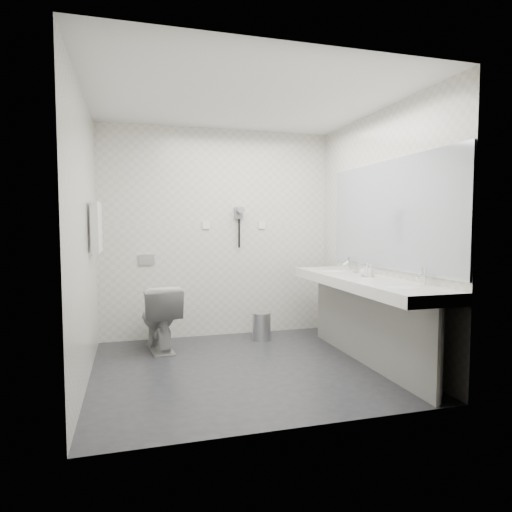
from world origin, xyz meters
name	(u,v)px	position (x,y,z in m)	size (l,w,h in m)	color
floor	(245,367)	(0.00, 0.00, 0.00)	(2.80, 2.80, 0.00)	#27282C
ceiling	(245,99)	(0.00, 0.00, 2.50)	(2.80, 2.80, 0.00)	white
wall_back	(218,233)	(0.00, 1.30, 1.25)	(2.80, 2.80, 0.00)	silver
wall_front	(295,241)	(0.00, -1.30, 1.25)	(2.80, 2.80, 0.00)	silver
wall_left	(84,237)	(-1.40, 0.00, 1.25)	(2.60, 2.60, 0.00)	silver
wall_right	(378,235)	(1.40, 0.00, 1.25)	(2.60, 2.60, 0.00)	silver
vanity_counter	(363,282)	(1.12, -0.20, 0.80)	(0.55, 2.20, 0.10)	white
vanity_panel	(365,326)	(1.15, -0.20, 0.38)	(0.03, 2.15, 0.75)	gray
vanity_post_near	(439,356)	(1.18, -1.24, 0.38)	(0.06, 0.06, 0.75)	silver
vanity_post_far	(323,306)	(1.18, 0.84, 0.38)	(0.06, 0.06, 0.75)	silver
mirror	(388,215)	(1.39, -0.20, 1.45)	(0.02, 2.20, 1.05)	#B2BCC6
basin_near	(403,288)	(1.12, -0.85, 0.83)	(0.40, 0.31, 0.05)	white
basin_far	(333,272)	(1.12, 0.45, 0.83)	(0.40, 0.31, 0.05)	white
faucet_near	(424,276)	(1.32, -0.85, 0.92)	(0.04, 0.04, 0.15)	silver
faucet_far	(349,263)	(1.32, 0.45, 0.92)	(0.04, 0.04, 0.15)	silver
soap_bottle_a	(370,271)	(1.21, -0.18, 0.91)	(0.05, 0.05, 0.12)	beige
soap_bottle_b	(364,271)	(1.17, -0.12, 0.90)	(0.08, 0.08, 0.10)	beige
soap_bottle_c	(367,270)	(1.18, -0.16, 0.92)	(0.05, 0.05, 0.13)	beige
glass_left	(365,269)	(1.27, 0.03, 0.90)	(0.06, 0.06, 0.10)	silver
glass_right	(356,268)	(1.26, 0.19, 0.90)	(0.06, 0.06, 0.11)	silver
toilet	(159,317)	(-0.74, 0.84, 0.36)	(0.40, 0.70, 0.71)	white
flush_plate	(147,260)	(-0.85, 1.29, 0.95)	(0.18, 0.02, 0.12)	#B2B5BA
pedal_bin	(261,327)	(0.44, 0.93, 0.15)	(0.22, 0.22, 0.31)	#B2B5BA
bin_lid	(261,313)	(0.44, 0.93, 0.31)	(0.22, 0.22, 0.01)	#B2B5BA
towel_rail	(95,204)	(-1.35, 0.55, 1.55)	(0.02, 0.02, 0.62)	silver
towel_near	(95,227)	(-1.34, 0.41, 1.33)	(0.07, 0.24, 0.48)	silver
towel_far	(98,227)	(-1.34, 0.69, 1.33)	(0.07, 0.24, 0.48)	silver
dryer_cradle	(239,213)	(0.25, 1.27, 1.50)	(0.10, 0.04, 0.14)	gray
dryer_barrel	(240,210)	(0.25, 1.20, 1.53)	(0.08, 0.08, 0.14)	gray
dryer_cord	(239,233)	(0.25, 1.26, 1.25)	(0.02, 0.02, 0.35)	black
switch_plate_a	(206,225)	(-0.15, 1.29, 1.35)	(0.09, 0.02, 0.09)	white
switch_plate_b	(262,225)	(0.55, 1.29, 1.35)	(0.09, 0.02, 0.09)	white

